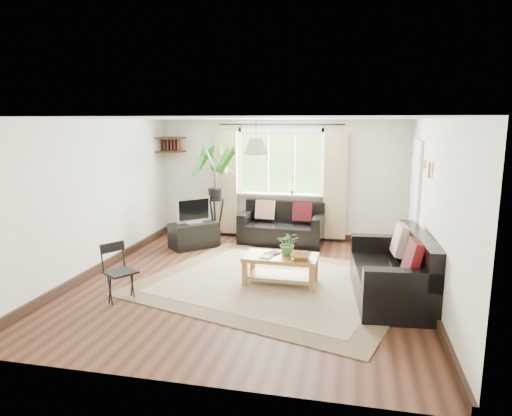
% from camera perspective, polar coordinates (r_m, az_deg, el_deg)
% --- Properties ---
extents(floor, '(5.50, 5.50, 0.00)m').
position_cam_1_polar(floor, '(6.90, -0.71, -9.22)').
color(floor, black).
rests_on(floor, ground).
extents(ceiling, '(5.50, 5.50, 0.00)m').
position_cam_1_polar(ceiling, '(6.48, -0.77, 11.15)').
color(ceiling, white).
rests_on(ceiling, floor).
extents(wall_back, '(5.00, 0.02, 2.40)m').
position_cam_1_polar(wall_back, '(9.25, 3.10, 3.57)').
color(wall_back, beige).
rests_on(wall_back, floor).
extents(wall_front, '(5.00, 0.02, 2.40)m').
position_cam_1_polar(wall_front, '(4.02, -9.63, -6.11)').
color(wall_front, beige).
rests_on(wall_front, floor).
extents(wall_left, '(0.02, 5.50, 2.40)m').
position_cam_1_polar(wall_left, '(7.54, -19.59, 1.32)').
color(wall_left, beige).
rests_on(wall_left, floor).
extents(wall_right, '(0.02, 5.50, 2.40)m').
position_cam_1_polar(wall_right, '(6.50, 21.26, -0.22)').
color(wall_right, beige).
rests_on(wall_right, floor).
extents(rug, '(4.41, 4.06, 0.02)m').
position_cam_1_polar(rug, '(6.84, 2.39, -9.31)').
color(rug, beige).
rests_on(rug, floor).
extents(window, '(2.50, 0.16, 2.16)m').
position_cam_1_polar(window, '(9.18, 3.08, 5.71)').
color(window, white).
rests_on(window, wall_back).
extents(door, '(0.06, 0.96, 2.06)m').
position_cam_1_polar(door, '(8.19, 19.17, 0.63)').
color(door, silver).
rests_on(door, wall_right).
extents(corner_shelf, '(0.50, 0.50, 0.34)m').
position_cam_1_polar(corner_shelf, '(9.58, -10.65, 7.79)').
color(corner_shelf, black).
rests_on(corner_shelf, wall_back).
extents(pendant_lamp, '(0.36, 0.36, 0.54)m').
position_cam_1_polar(pendant_lamp, '(6.88, 0.00, 8.21)').
color(pendant_lamp, beige).
rests_on(pendant_lamp, ceiling).
extents(wall_sconce, '(0.12, 0.12, 0.28)m').
position_cam_1_polar(wall_sconce, '(6.71, 20.59, 4.81)').
color(wall_sconce, beige).
rests_on(wall_sconce, wall_right).
extents(sofa_back, '(1.65, 0.89, 0.76)m').
position_cam_1_polar(sofa_back, '(8.93, 3.23, -2.05)').
color(sofa_back, black).
rests_on(sofa_back, floor).
extents(sofa_right, '(1.90, 1.08, 0.86)m').
position_cam_1_polar(sofa_right, '(6.42, 16.48, -7.17)').
color(sofa_right, black).
rests_on(sofa_right, floor).
extents(coffee_table, '(1.08, 0.61, 0.44)m').
position_cam_1_polar(coffee_table, '(6.75, 3.10, -7.74)').
color(coffee_table, brown).
rests_on(coffee_table, floor).
extents(table_plant, '(0.33, 0.29, 0.35)m').
position_cam_1_polar(table_plant, '(6.66, 4.03, -4.45)').
color(table_plant, '#3D6F2C').
rests_on(table_plant, coffee_table).
extents(bowl, '(0.32, 0.32, 0.08)m').
position_cam_1_polar(bowl, '(6.53, 5.65, -6.05)').
color(bowl, olive).
rests_on(bowl, coffee_table).
extents(book_a, '(0.19, 0.25, 0.02)m').
position_cam_1_polar(book_a, '(6.64, 0.65, -5.97)').
color(book_a, white).
rests_on(book_a, coffee_table).
extents(book_b, '(0.27, 0.29, 0.02)m').
position_cam_1_polar(book_b, '(6.83, 1.53, -5.48)').
color(book_b, brown).
rests_on(book_b, coffee_table).
extents(tv_stand, '(0.97, 0.96, 0.47)m').
position_cam_1_polar(tv_stand, '(8.74, -7.75, -3.38)').
color(tv_stand, black).
rests_on(tv_stand, floor).
extents(tv, '(0.63, 0.63, 0.51)m').
position_cam_1_polar(tv, '(8.64, -7.84, -0.21)').
color(tv, '#A5A5AA').
rests_on(tv, tv_stand).
extents(palm_stand, '(0.91, 0.91, 1.93)m').
position_cam_1_polar(palm_stand, '(8.82, -5.07, 1.64)').
color(palm_stand, black).
rests_on(palm_stand, floor).
extents(folding_chair, '(0.55, 0.55, 0.77)m').
position_cam_1_polar(folding_chair, '(6.34, -16.58, -7.82)').
color(folding_chair, black).
rests_on(folding_chair, floor).
extents(sill_plant, '(0.14, 0.10, 0.27)m').
position_cam_1_polar(sill_plant, '(9.12, 4.52, 2.59)').
color(sill_plant, '#2D6023').
rests_on(sill_plant, window).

